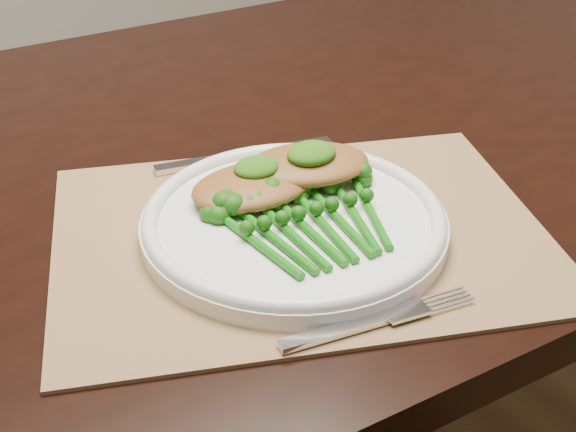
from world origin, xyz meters
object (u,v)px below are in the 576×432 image
placemat (300,234)px  broccolini_bundle (317,228)px  dinner_plate (294,221)px  chicken_fillet_left (253,186)px  dining_table (245,373)px

placemat → broccolini_bundle: size_ratio=2.71×
broccolini_bundle → dinner_plate: bearing=103.8°
dinner_plate → chicken_fillet_left: bearing=102.9°
dinner_plate → placemat: bearing=-16.0°
dinner_plate → chicken_fillet_left: chicken_fillet_left is taller
dinner_plate → chicken_fillet_left: 0.06m
placemat → dining_table: bearing=98.5°
dining_table → dinner_plate: 0.45m
broccolini_bundle → placemat: bearing=92.5°
chicken_fillet_left → broccolini_bundle: 0.09m
broccolini_bundle → dining_table: bearing=84.0°
dinner_plate → broccolini_bundle: size_ratio=1.70×
dining_table → placemat: bearing=-100.2°
dining_table → chicken_fillet_left: chicken_fillet_left is taller
dinner_plate → broccolini_bundle: 0.03m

